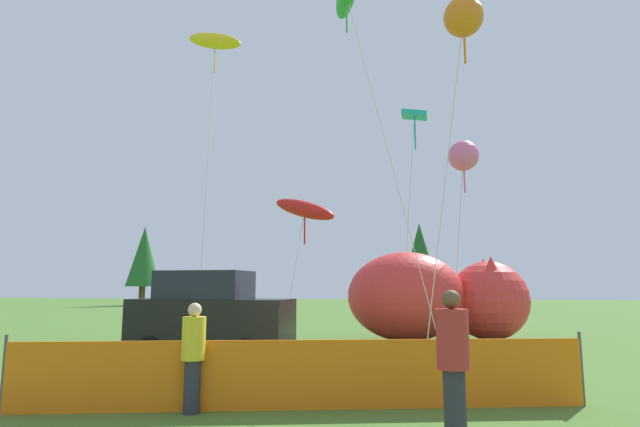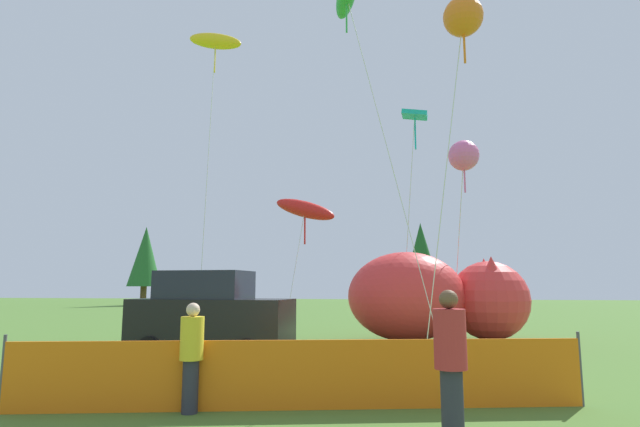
{
  "view_description": "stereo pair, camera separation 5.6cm",
  "coord_description": "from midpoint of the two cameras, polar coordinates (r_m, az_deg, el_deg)",
  "views": [
    {
      "loc": [
        1.83,
        -11.27,
        1.88
      ],
      "look_at": [
        -0.32,
        4.3,
        4.16
      ],
      "focal_mm": 28.0,
      "sensor_mm": 36.0,
      "label": 1
    },
    {
      "loc": [
        1.89,
        -11.26,
        1.88
      ],
      "look_at": [
        -0.32,
        4.3,
        4.16
      ],
      "focal_mm": 28.0,
      "sensor_mm": 36.0,
      "label": 2
    }
  ],
  "objects": [
    {
      "name": "safety_fence",
      "position": [
        8.08,
        -2.04,
        -17.92
      ],
      "size": [
        8.8,
        1.8,
        1.15
      ],
      "rotation": [
        0.0,
        0.0,
        0.2
      ],
      "color": "orange",
      "rests_on": "ground"
    },
    {
      "name": "kite_yellow_hero",
      "position": [
        21.09,
        -11.8,
        18.6
      ],
      "size": [
        2.19,
        2.43,
        11.87
      ],
      "color": "silver",
      "rests_on": "ground"
    },
    {
      "name": "ground_plane",
      "position": [
        11.57,
        -1.34,
        -17.61
      ],
      "size": [
        120.0,
        120.0,
        0.0
      ],
      "primitive_type": "plane",
      "color": "#4C752D"
    },
    {
      "name": "horizon_tree_east",
      "position": [
        49.45,
        11.52,
        -4.6
      ],
      "size": [
        3.34,
        3.34,
        7.96
      ],
      "color": "brown",
      "rests_on": "ground"
    },
    {
      "name": "horizon_tree_west",
      "position": [
        51.8,
        -19.32,
        -4.68
      ],
      "size": [
        3.2,
        3.2,
        7.65
      ],
      "color": "brown",
      "rests_on": "ground"
    },
    {
      "name": "kite_red_lizard",
      "position": [
        18.47,
        -1.65,
        0.45
      ],
      "size": [
        2.54,
        3.31,
        5.37
      ],
      "color": "silver",
      "rests_on": "ground"
    },
    {
      "name": "spectator_in_blue_shirt",
      "position": [
        6.58,
        14.95,
        -15.7
      ],
      "size": [
        0.4,
        0.4,
        1.83
      ],
      "color": "#2D2D38",
      "rests_on": "ground"
    },
    {
      "name": "kite_pink_octopus",
      "position": [
        18.0,
        16.18,
        6.34
      ],
      "size": [
        1.05,
        2.92,
        6.86
      ],
      "color": "silver",
      "rests_on": "ground"
    },
    {
      "name": "inflatable_cat",
      "position": [
        17.94,
        12.92,
        -9.56
      ],
      "size": [
        6.57,
        4.02,
        3.05
      ],
      "rotation": [
        0.0,
        0.0,
        0.24
      ],
      "color": "red",
      "rests_on": "ground"
    },
    {
      "name": "kite_teal_diamond",
      "position": [
        18.84,
        10.84,
        10.57
      ],
      "size": [
        1.19,
        0.98,
        8.26
      ],
      "color": "silver",
      "rests_on": "ground"
    },
    {
      "name": "spectator_in_red_shirt",
      "position": [
        8.06,
        -14.27,
        -15.11
      ],
      "size": [
        0.35,
        0.35,
        1.62
      ],
      "color": "#2D2D38",
      "rests_on": "ground"
    },
    {
      "name": "kite_orange_flower",
      "position": [
        14.73,
        16.14,
        20.71
      ],
      "size": [
        1.76,
        1.18,
        9.49
      ],
      "color": "silver",
      "rests_on": "ground"
    },
    {
      "name": "parked_car",
      "position": [
        14.33,
        -12.38,
        -11.19
      ],
      "size": [
        4.51,
        2.14,
        2.29
      ],
      "rotation": [
        0.0,
        0.0,
        -0.09
      ],
      "color": "black",
      "rests_on": "ground"
    },
    {
      "name": "folding_chair",
      "position": [
        9.72,
        18.82,
        -15.7
      ],
      "size": [
        0.66,
        0.66,
        0.92
      ],
      "rotation": [
        0.0,
        0.0,
        -2.71
      ],
      "color": "maroon",
      "rests_on": "ground"
    }
  ]
}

